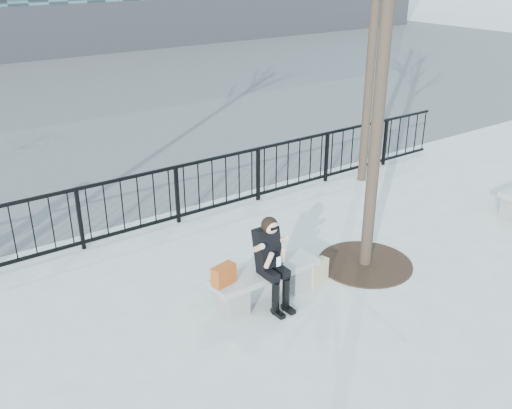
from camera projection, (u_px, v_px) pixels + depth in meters
ground at (265, 299)px, 8.20m from camera, size 120.00×120.00×0.00m
street_surface at (7, 99)px, 19.41m from camera, size 60.00×23.00×0.01m
railing at (167, 197)px, 10.21m from camera, size 14.00×0.06×1.10m
tree_grate at (365, 263)px, 9.12m from camera, size 1.50×1.50×0.02m
bench_main at (265, 281)px, 8.07m from camera, size 1.65×0.46×0.49m
seated_woman at (272, 263)px, 7.81m from camera, size 0.50×0.64×1.34m
handbag at (224, 275)px, 7.60m from camera, size 0.36×0.22×0.28m
shopping_bag at (317, 273)px, 8.52m from camera, size 0.42×0.24×0.37m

